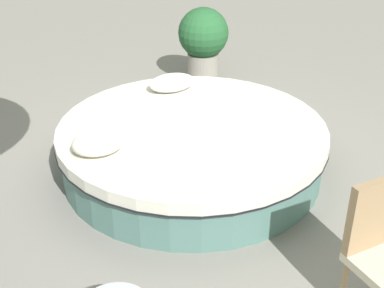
% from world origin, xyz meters
% --- Properties ---
extents(ground_plane, '(16.00, 16.00, 0.00)m').
position_xyz_m(ground_plane, '(0.00, 0.00, 0.00)').
color(ground_plane, gray).
extents(round_bed, '(2.53, 2.53, 0.49)m').
position_xyz_m(round_bed, '(0.00, 0.00, 0.25)').
color(round_bed, '#4C726B').
rests_on(round_bed, ground_plane).
extents(throw_pillow_0, '(0.51, 0.32, 0.18)m').
position_xyz_m(throw_pillow_0, '(0.17, 0.85, 0.57)').
color(throw_pillow_0, white).
rests_on(throw_pillow_0, round_bed).
extents(throw_pillow_1, '(0.45, 0.37, 0.18)m').
position_xyz_m(throw_pillow_1, '(-0.92, -0.10, 0.58)').
color(throw_pillow_1, silver).
rests_on(throw_pillow_1, round_bed).
extents(planter, '(0.65, 0.65, 1.02)m').
position_xyz_m(planter, '(1.10, 1.95, 0.59)').
color(planter, gray).
rests_on(planter, ground_plane).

